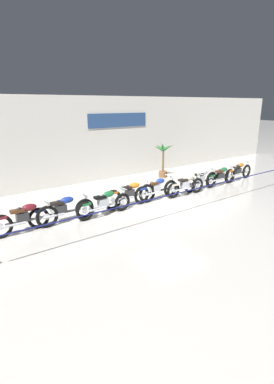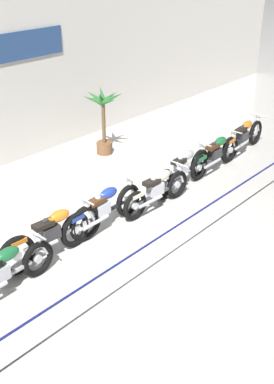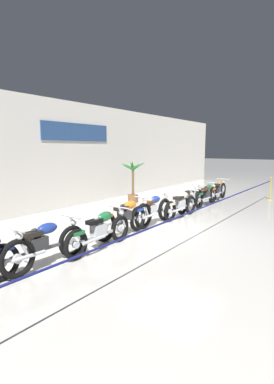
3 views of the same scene
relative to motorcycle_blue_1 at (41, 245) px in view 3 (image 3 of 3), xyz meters
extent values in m
plane|color=silver|center=(4.12, -0.71, -0.46)|extent=(120.00, 120.00, 0.00)
cube|color=silver|center=(4.12, 4.42, 1.64)|extent=(28.00, 0.25, 4.20)
cube|color=navy|center=(5.07, 4.27, 2.54)|extent=(3.52, 0.04, 0.70)
torus|color=black|center=(-0.56, -0.07, -0.09)|extent=(0.74, 0.12, 0.74)
cylinder|color=silver|center=(-0.56, -0.07, -0.09)|extent=(0.18, 0.08, 0.18)
cylinder|color=silver|center=(-0.47, -0.07, 0.19)|extent=(0.30, 0.06, 0.59)
cylinder|color=silver|center=(-0.58, -0.07, 0.46)|extent=(0.05, 0.62, 0.04)
sphere|color=silver|center=(-0.50, -0.07, 0.32)|extent=(0.14, 0.14, 0.14)
torus|color=black|center=(0.78, -0.03, -0.12)|extent=(0.70, 0.13, 0.69)
torus|color=black|center=(-0.80, 0.03, -0.12)|extent=(0.70, 0.13, 0.69)
cylinder|color=silver|center=(0.78, -0.03, -0.12)|extent=(0.17, 0.09, 0.17)
cylinder|color=silver|center=(-0.80, 0.03, -0.12)|extent=(0.17, 0.09, 0.17)
cylinder|color=silver|center=(0.87, -0.03, 0.17)|extent=(0.31, 0.07, 0.59)
cube|color=#2D2D30|center=(-0.06, 0.00, 0.04)|extent=(0.37, 0.23, 0.26)
cylinder|color=#2D2D30|center=(-0.02, 0.00, 0.24)|extent=(0.18, 0.12, 0.24)
cylinder|color=#2D2D30|center=(-0.10, 0.01, 0.24)|extent=(0.18, 0.12, 0.24)
cylinder|color=silver|center=(-0.37, -0.12, -0.10)|extent=(0.70, 0.10, 0.07)
cube|color=#47474C|center=(-0.01, 0.00, -0.10)|extent=(1.27, 0.11, 0.06)
ellipsoid|color=navy|center=(0.17, 0.00, 0.30)|extent=(0.47, 0.24, 0.22)
cube|color=black|center=(-0.19, 0.01, 0.26)|extent=(0.41, 0.21, 0.09)
cube|color=navy|center=(-0.75, 0.03, 0.13)|extent=(0.33, 0.17, 0.08)
cylinder|color=silver|center=(0.76, -0.03, 0.43)|extent=(0.06, 0.62, 0.04)
sphere|color=silver|center=(0.84, -0.03, 0.29)|extent=(0.14, 0.14, 0.14)
torus|color=black|center=(2.23, -0.21, -0.12)|extent=(0.68, 0.13, 0.68)
torus|color=black|center=(0.68, -0.27, -0.12)|extent=(0.68, 0.13, 0.68)
cylinder|color=silver|center=(2.23, -0.21, -0.12)|extent=(0.16, 0.09, 0.16)
cylinder|color=silver|center=(0.68, -0.27, -0.12)|extent=(0.16, 0.09, 0.16)
cylinder|color=silver|center=(2.32, -0.21, 0.16)|extent=(0.31, 0.07, 0.59)
cube|color=silver|center=(1.41, -0.24, 0.04)|extent=(0.37, 0.23, 0.26)
cylinder|color=silver|center=(1.45, -0.24, 0.24)|extent=(0.18, 0.12, 0.24)
cylinder|color=silver|center=(1.36, -0.24, 0.24)|extent=(0.18, 0.12, 0.24)
cylinder|color=silver|center=(1.11, -0.39, -0.10)|extent=(0.70, 0.09, 0.07)
cube|color=#ADAFB5|center=(1.46, -0.24, -0.10)|extent=(1.24, 0.10, 0.06)
ellipsoid|color=#1E6B38|center=(1.64, -0.23, 0.30)|extent=(0.47, 0.24, 0.22)
cube|color=black|center=(1.28, -0.25, 0.26)|extent=(0.41, 0.21, 0.09)
cube|color=#1E6B38|center=(0.73, -0.26, 0.12)|extent=(0.33, 0.17, 0.08)
cylinder|color=silver|center=(2.21, -0.21, 0.43)|extent=(0.06, 0.62, 0.04)
sphere|color=silver|center=(2.29, -0.21, 0.29)|extent=(0.14, 0.14, 0.14)
torus|color=black|center=(3.57, -0.02, -0.07)|extent=(0.79, 0.17, 0.78)
torus|color=black|center=(2.00, 0.09, -0.07)|extent=(0.79, 0.17, 0.78)
cylinder|color=silver|center=(3.57, -0.02, -0.07)|extent=(0.19, 0.09, 0.18)
cylinder|color=silver|center=(2.00, 0.09, -0.07)|extent=(0.19, 0.09, 0.18)
cylinder|color=silver|center=(3.66, -0.02, 0.21)|extent=(0.31, 0.08, 0.59)
cube|color=#2D2D30|center=(2.74, 0.04, 0.09)|extent=(0.37, 0.24, 0.26)
cylinder|color=#2D2D30|center=(2.78, 0.04, 0.29)|extent=(0.19, 0.12, 0.24)
cylinder|color=#2D2D30|center=(2.70, 0.04, 0.29)|extent=(0.19, 0.12, 0.24)
cylinder|color=silver|center=(2.43, -0.08, -0.05)|extent=(0.70, 0.12, 0.07)
cube|color=#ADAFB5|center=(2.79, 0.04, -0.05)|extent=(1.26, 0.14, 0.06)
ellipsoid|color=orange|center=(2.97, 0.02, 0.35)|extent=(0.47, 0.25, 0.22)
cube|color=black|center=(2.61, 0.05, 0.31)|extent=(0.41, 0.23, 0.09)
cube|color=orange|center=(2.05, 0.08, 0.21)|extent=(0.33, 0.18, 0.08)
cylinder|color=silver|center=(3.55, -0.02, 0.48)|extent=(0.08, 0.62, 0.04)
sphere|color=silver|center=(3.63, -0.02, 0.34)|extent=(0.14, 0.14, 0.14)
torus|color=black|center=(4.87, 0.03, -0.10)|extent=(0.73, 0.14, 0.73)
torus|color=black|center=(3.30, -0.01, -0.10)|extent=(0.73, 0.14, 0.73)
cylinder|color=silver|center=(4.87, 0.03, -0.10)|extent=(0.17, 0.08, 0.17)
cylinder|color=silver|center=(3.30, -0.01, -0.10)|extent=(0.17, 0.08, 0.17)
cylinder|color=silver|center=(4.96, 0.03, 0.18)|extent=(0.30, 0.06, 0.59)
cube|color=silver|center=(4.03, 0.01, 0.06)|extent=(0.37, 0.23, 0.26)
cylinder|color=silver|center=(4.08, 0.01, 0.26)|extent=(0.18, 0.11, 0.24)
cylinder|color=silver|center=(3.99, 0.01, 0.26)|extent=(0.18, 0.11, 0.24)
cylinder|color=silver|center=(3.74, -0.14, -0.08)|extent=(0.70, 0.09, 0.07)
cube|color=black|center=(4.08, 0.01, -0.08)|extent=(1.26, 0.09, 0.06)
ellipsoid|color=navy|center=(4.26, 0.01, 0.32)|extent=(0.47, 0.23, 0.22)
cube|color=#4C2D19|center=(3.90, 0.00, 0.28)|extent=(0.41, 0.21, 0.09)
cube|color=navy|center=(3.35, -0.01, 0.16)|extent=(0.32, 0.17, 0.08)
cylinder|color=silver|center=(4.85, 0.03, 0.45)|extent=(0.05, 0.62, 0.04)
sphere|color=silver|center=(4.93, 0.03, 0.31)|extent=(0.14, 0.14, 0.14)
torus|color=black|center=(6.22, -0.27, -0.13)|extent=(0.68, 0.14, 0.67)
torus|color=black|center=(4.82, -0.21, -0.13)|extent=(0.68, 0.14, 0.67)
cylinder|color=silver|center=(6.22, -0.27, -0.13)|extent=(0.16, 0.09, 0.16)
cylinder|color=silver|center=(4.82, -0.21, -0.13)|extent=(0.16, 0.09, 0.16)
cylinder|color=silver|center=(6.31, -0.27, 0.15)|extent=(0.31, 0.07, 0.59)
cube|color=silver|center=(5.47, -0.24, 0.03)|extent=(0.37, 0.24, 0.26)
cylinder|color=silver|center=(5.52, -0.24, 0.23)|extent=(0.18, 0.12, 0.24)
cylinder|color=silver|center=(5.43, -0.23, 0.23)|extent=(0.18, 0.12, 0.24)
cylinder|color=silver|center=(5.17, -0.36, -0.11)|extent=(0.70, 0.10, 0.07)
cube|color=#47474C|center=(5.52, -0.24, -0.11)|extent=(1.12, 0.11, 0.06)
ellipsoid|color=beige|center=(5.70, -0.25, 0.29)|extent=(0.47, 0.24, 0.22)
cube|color=black|center=(5.34, -0.23, 0.25)|extent=(0.41, 0.22, 0.09)
cube|color=beige|center=(4.87, -0.21, 0.11)|extent=(0.33, 0.17, 0.08)
cylinder|color=silver|center=(6.20, -0.27, 0.42)|extent=(0.06, 0.62, 0.04)
sphere|color=silver|center=(6.28, -0.27, 0.28)|extent=(0.14, 0.14, 0.14)
torus|color=black|center=(7.51, 0.00, -0.10)|extent=(0.74, 0.15, 0.73)
torus|color=black|center=(5.98, -0.07, -0.10)|extent=(0.74, 0.15, 0.73)
cylinder|color=silver|center=(7.51, 0.00, -0.10)|extent=(0.17, 0.09, 0.17)
cylinder|color=silver|center=(5.98, -0.07, -0.10)|extent=(0.17, 0.09, 0.17)
cylinder|color=silver|center=(7.60, 0.00, 0.19)|extent=(0.31, 0.07, 0.59)
cube|color=silver|center=(6.70, -0.03, 0.06)|extent=(0.37, 0.24, 0.26)
cylinder|color=silver|center=(6.74, -0.03, 0.26)|extent=(0.18, 0.12, 0.24)
cylinder|color=silver|center=(6.66, -0.04, 0.26)|extent=(0.18, 0.12, 0.24)
cylinder|color=silver|center=(6.40, -0.19, -0.08)|extent=(0.70, 0.10, 0.07)
cube|color=black|center=(6.75, -0.03, -0.08)|extent=(1.23, 0.11, 0.06)
ellipsoid|color=#B7BABF|center=(6.93, -0.02, 0.32)|extent=(0.47, 0.24, 0.22)
cube|color=black|center=(6.57, -0.04, 0.28)|extent=(0.41, 0.22, 0.09)
cube|color=#B7BABF|center=(6.03, -0.06, 0.16)|extent=(0.33, 0.17, 0.08)
cylinder|color=silver|center=(7.49, 0.00, 0.45)|extent=(0.06, 0.62, 0.04)
sphere|color=silver|center=(7.57, 0.00, 0.31)|extent=(0.14, 0.14, 0.14)
torus|color=black|center=(8.85, -0.08, -0.13)|extent=(0.68, 0.11, 0.68)
torus|color=black|center=(7.34, -0.10, -0.13)|extent=(0.68, 0.11, 0.68)
cylinder|color=silver|center=(8.85, -0.08, -0.13)|extent=(0.16, 0.08, 0.16)
cylinder|color=silver|center=(7.34, -0.10, -0.13)|extent=(0.16, 0.08, 0.16)
cylinder|color=silver|center=(8.94, -0.08, 0.16)|extent=(0.30, 0.06, 0.59)
cube|color=#2D2D30|center=(8.04, -0.09, 0.03)|extent=(0.36, 0.23, 0.26)
cylinder|color=#2D2D30|center=(8.09, -0.09, 0.23)|extent=(0.18, 0.11, 0.24)
cylinder|color=#2D2D30|center=(8.00, -0.09, 0.23)|extent=(0.18, 0.11, 0.24)
cylinder|color=silver|center=(7.75, -0.24, -0.11)|extent=(0.70, 0.08, 0.07)
cube|color=#47474C|center=(8.09, -0.09, -0.11)|extent=(1.21, 0.08, 0.06)
ellipsoid|color=#1E6B38|center=(8.27, -0.09, 0.29)|extent=(0.46, 0.23, 0.22)
cube|color=#4C2D19|center=(7.91, -0.09, 0.25)|extent=(0.40, 0.21, 0.09)
cube|color=#1E6B38|center=(7.39, -0.10, 0.12)|extent=(0.32, 0.17, 0.08)
cylinder|color=silver|center=(8.83, -0.08, 0.42)|extent=(0.05, 0.62, 0.04)
sphere|color=silver|center=(8.91, -0.08, 0.28)|extent=(0.14, 0.14, 0.14)
torus|color=black|center=(10.41, 0.05, -0.10)|extent=(0.73, 0.17, 0.72)
torus|color=black|center=(8.76, -0.08, -0.10)|extent=(0.73, 0.17, 0.72)
cylinder|color=silver|center=(10.41, 0.05, -0.10)|extent=(0.18, 0.09, 0.17)
cylinder|color=silver|center=(8.76, -0.08, -0.10)|extent=(0.18, 0.09, 0.17)
cylinder|color=silver|center=(10.50, 0.06, 0.18)|extent=(0.31, 0.08, 0.59)
cube|color=#2D2D30|center=(9.53, -0.02, 0.06)|extent=(0.38, 0.25, 0.26)
cylinder|color=#2D2D30|center=(9.58, -0.01, 0.26)|extent=(0.19, 0.12, 0.24)
cylinder|color=#2D2D30|center=(9.49, -0.02, 0.26)|extent=(0.19, 0.12, 0.24)
cylinder|color=silver|center=(9.25, -0.18, -0.08)|extent=(0.70, 0.12, 0.07)
cube|color=black|center=(9.58, -0.01, -0.08)|extent=(1.33, 0.16, 0.06)
ellipsoid|color=orange|center=(9.76, 0.00, 0.32)|extent=(0.48, 0.25, 0.22)
cube|color=black|center=(9.40, -0.03, 0.28)|extent=(0.41, 0.23, 0.09)
cube|color=orange|center=(8.81, -0.07, 0.16)|extent=(0.33, 0.18, 0.08)
cylinder|color=silver|center=(10.39, 0.05, 0.45)|extent=(0.08, 0.62, 0.04)
sphere|color=silver|center=(10.47, 0.05, 0.31)|extent=(0.14, 0.14, 0.14)
cylinder|color=brown|center=(6.98, 2.88, -0.30)|extent=(0.45, 0.45, 0.33)
cylinder|color=brown|center=(6.98, 2.88, 0.45)|extent=(0.10, 0.10, 1.17)
cone|color=#286B2D|center=(7.20, 2.86, 1.12)|extent=(0.56, 0.21, 0.33)
cone|color=#286B2D|center=(7.12, 3.06, 1.18)|extent=(0.44, 0.53, 0.52)
cone|color=#286B2D|center=(6.94, 3.14, 1.13)|extent=(0.22, 0.64, 0.39)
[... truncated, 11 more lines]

